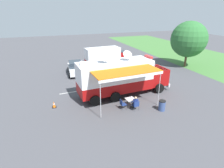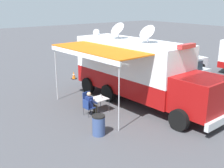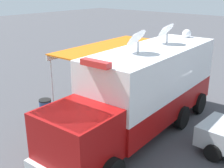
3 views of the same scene
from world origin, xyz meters
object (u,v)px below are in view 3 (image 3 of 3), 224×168
object	(u,v)px
trash_bin	(46,109)
folding_chair_beside_table	(110,96)
command_truck	(143,88)
folding_table	(102,99)
water_bottle	(101,97)
traffic_cone	(199,84)
folding_chair_at_table	(88,99)
seated_responder	(91,97)

from	to	relation	value
trash_bin	folding_chair_beside_table	bearing A→B (deg)	-114.48
command_truck	folding_table	size ratio (longest dim) A/B	11.42
water_bottle	traffic_cone	xyz separation A→B (m)	(-2.08, -6.48, -0.55)
folding_table	folding_chair_at_table	size ratio (longest dim) A/B	0.97
seated_responder	trash_bin	xyz separation A→B (m)	(0.96, 2.09, -0.20)
folding_chair_beside_table	folding_table	bearing A→B (deg)	101.69
folding_table	traffic_cone	bearing A→B (deg)	-108.52
command_truck	water_bottle	xyz separation A→B (m)	(2.52, -0.18, -1.11)
command_truck	folding_chair_beside_table	xyz separation A→B (m)	(2.75, -1.13, -1.43)
folding_chair_beside_table	seated_responder	world-z (taller)	seated_responder
folding_chair_at_table	trash_bin	distance (m)	2.22
folding_chair_beside_table	water_bottle	bearing A→B (deg)	103.99
folding_table	water_bottle	size ratio (longest dim) A/B	3.76
folding_chair_at_table	traffic_cone	size ratio (longest dim) A/B	1.50
folding_chair_at_table	traffic_cone	distance (m)	7.16
folding_table	folding_chair_at_table	world-z (taller)	folding_chair_at_table
folding_chair_beside_table	seated_responder	size ratio (longest dim) A/B	0.70
trash_bin	traffic_cone	size ratio (longest dim) A/B	1.57
command_truck	trash_bin	world-z (taller)	command_truck
folding_chair_beside_table	trash_bin	world-z (taller)	trash_bin
traffic_cone	folding_chair_at_table	bearing A→B (deg)	65.74
command_truck	seated_responder	size ratio (longest dim) A/B	7.69
command_truck	folding_chair_beside_table	size ratio (longest dim) A/B	11.04
command_truck	folding_chair_at_table	xyz separation A→B (m)	(3.38, -0.15, -1.43)
command_truck	traffic_cone	size ratio (longest dim) A/B	16.56
water_bottle	traffic_cone	world-z (taller)	water_bottle
trash_bin	command_truck	bearing A→B (deg)	-155.02
trash_bin	traffic_cone	world-z (taller)	trash_bin
command_truck	water_bottle	bearing A→B (deg)	-4.16
folding_table	folding_chair_beside_table	xyz separation A→B (m)	(0.18, -0.85, -0.16)
seated_responder	traffic_cone	xyz separation A→B (m)	(-2.75, -6.51, -0.37)
water_bottle	folding_chair_at_table	size ratio (longest dim) A/B	0.26
water_bottle	trash_bin	distance (m)	2.70
folding_table	traffic_cone	distance (m)	6.75
folding_chair_beside_table	trash_bin	bearing A→B (deg)	65.52
folding_table	traffic_cone	world-z (taller)	folding_table
folding_chair_at_table	folding_chair_beside_table	world-z (taller)	same
folding_chair_beside_table	traffic_cone	world-z (taller)	folding_chair_beside_table
water_bottle	seated_responder	world-z (taller)	seated_responder
folding_chair_at_table	trash_bin	xyz separation A→B (m)	(0.77, 2.08, -0.06)
seated_responder	traffic_cone	distance (m)	7.08
folding_chair_beside_table	trash_bin	size ratio (longest dim) A/B	0.96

